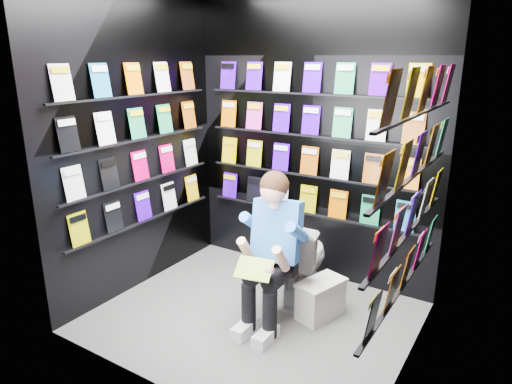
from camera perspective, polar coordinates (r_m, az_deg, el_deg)
The scene contains 13 objects.
floor at distance 3.85m, azimuth -0.38°, elevation -15.36°, with size 2.40×2.40×0.00m, color #5E5E5B.
wall_back at distance 4.21m, azimuth 6.96°, elevation 6.38°, with size 2.40×0.04×2.60m, color black.
wall_front at distance 2.59m, azimuth -12.41°, elevation -0.36°, with size 2.40×0.04×2.60m, color black.
wall_left at distance 4.11m, azimuth -14.75°, elevation 5.71°, with size 0.04×2.00×2.60m, color black.
wall_right at distance 2.90m, azimuth 19.96°, elevation 0.85°, with size 0.04×2.00×2.60m, color black.
comics_back at distance 4.18m, azimuth 6.79°, elevation 6.39°, with size 2.10×0.06×1.37m, color #C00055, non-canonical shape.
comics_left at distance 4.09m, azimuth -14.47°, elevation 5.74°, with size 0.06×1.70×1.37m, color #C00055, non-canonical shape.
comics_right at distance 2.91m, azimuth 19.39°, elevation 1.03°, with size 0.06×1.70×1.37m, color #C00055, non-canonical shape.
toilet at distance 3.97m, azimuth 5.47°, elevation -8.34°, with size 0.42×0.75×0.73m, color white.
longbox at distance 3.82m, azimuth 8.07°, elevation -13.28°, with size 0.21×0.39×0.29m, color silver.
longbox_lid at distance 3.75m, azimuth 8.17°, elevation -11.17°, with size 0.23×0.41×0.03m, color silver.
reader at distance 3.51m, azimuth 2.82°, elevation -4.98°, with size 0.49×0.71×1.31m, color blue, non-canonical shape.
held_comic at distance 3.31m, azimuth -0.24°, elevation -9.57°, with size 0.27×0.01×0.19m, color green.
Camera 1 is at (1.76, -2.75, 2.04)m, focal length 32.00 mm.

